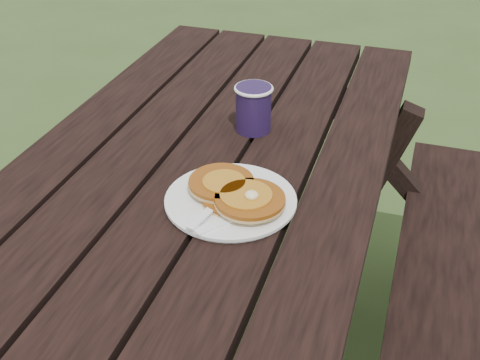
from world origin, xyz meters
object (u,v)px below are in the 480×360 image
(plate, at_px, (231,201))
(pancake_stack, at_px, (236,193))
(picnic_table, at_px, (187,330))
(coffee_cup, at_px, (254,106))

(plate, distance_m, pancake_stack, 0.02)
(picnic_table, relative_size, plate, 7.46)
(pancake_stack, height_order, coffee_cup, coffee_cup)
(plate, relative_size, pancake_stack, 1.24)
(picnic_table, height_order, plate, plate)
(coffee_cup, bearing_deg, plate, -81.34)
(pancake_stack, bearing_deg, picnic_table, 178.60)
(picnic_table, bearing_deg, pancake_stack, -1.40)
(picnic_table, bearing_deg, plate, -1.66)
(pancake_stack, bearing_deg, plate, -178.72)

